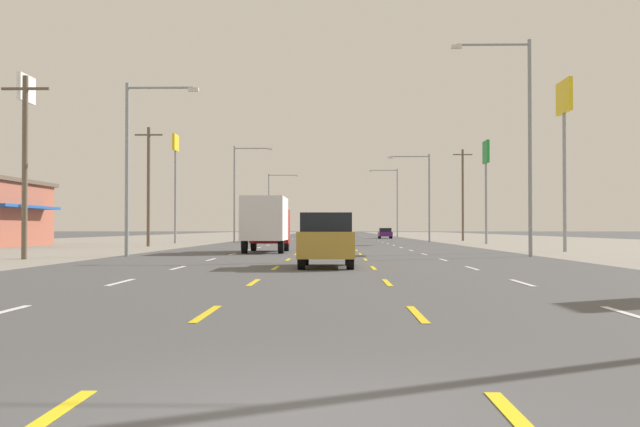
% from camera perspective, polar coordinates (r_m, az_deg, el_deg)
% --- Properties ---
extents(ground_plane, '(572.00, 572.00, 0.00)m').
position_cam_1_polar(ground_plane, '(72.05, 0.81, -2.21)').
color(ground_plane, '#4C4C4F').
extents(lot_apron_left, '(28.00, 440.00, 0.01)m').
position_cam_1_polar(lot_apron_left, '(76.31, -18.13, -2.09)').
color(lot_apron_left, gray).
rests_on(lot_apron_left, ground).
extents(lot_apron_right, '(28.00, 440.00, 0.01)m').
position_cam_1_polar(lot_apron_right, '(76.05, 19.82, -2.08)').
color(lot_apron_right, gray).
rests_on(lot_apron_right, ground).
extents(lane_markings, '(10.64, 227.60, 0.01)m').
position_cam_1_polar(lane_markings, '(110.54, 0.92, -1.81)').
color(lane_markings, white).
rests_on(lane_markings, ground).
extents(suv_center_turn_nearest, '(1.98, 4.90, 1.98)m').
position_cam_1_polar(suv_center_turn_nearest, '(28.81, 0.47, -1.87)').
color(suv_center_turn_nearest, '#B28C33').
rests_on(suv_center_turn_nearest, ground).
extents(box_truck_inner_left_near, '(2.40, 7.20, 3.23)m').
position_cam_1_polar(box_truck_inner_left_near, '(46.53, -3.93, -0.57)').
color(box_truck_inner_left_near, red).
rests_on(box_truck_inner_left_near, ground).
extents(hatchback_far_left_mid, '(1.72, 3.90, 1.54)m').
position_cam_1_polar(hatchback_far_left_mid, '(81.16, -4.26, -1.53)').
color(hatchback_far_left_mid, '#B28C33').
rests_on(hatchback_far_left_mid, ground).
extents(sedan_far_right_midfar, '(1.80, 4.50, 1.46)m').
position_cam_1_polar(sedan_far_right_midfar, '(108.60, 4.74, -1.43)').
color(sedan_far_right_midfar, '#4C196B').
rests_on(sedan_far_right_midfar, ground).
extents(suv_inner_left_far, '(1.98, 4.90, 1.98)m').
position_cam_1_polar(suv_inner_left_far, '(131.18, -0.51, -1.25)').
color(suv_inner_left_far, black).
rests_on(suv_inner_left_far, ground).
extents(pole_sign_left_row_1, '(0.24, 2.19, 10.12)m').
position_cam_1_polar(pole_sign_left_row_1, '(47.85, -20.53, 6.44)').
color(pole_sign_left_row_1, gray).
rests_on(pole_sign_left_row_1, ground).
extents(pole_sign_left_row_2, '(0.24, 2.06, 10.29)m').
position_cam_1_polar(pole_sign_left_row_2, '(75.65, -10.44, 3.68)').
color(pole_sign_left_row_2, gray).
rests_on(pole_sign_left_row_2, ground).
extents(pole_sign_right_row_1, '(0.24, 2.79, 10.42)m').
position_cam_1_polar(pole_sign_right_row_1, '(50.34, 17.29, 6.71)').
color(pole_sign_right_row_1, gray).
rests_on(pole_sign_right_row_1, ground).
extents(pole_sign_right_row_2, '(0.24, 2.21, 9.38)m').
position_cam_1_polar(pole_sign_right_row_2, '(73.06, 11.94, 3.48)').
color(pole_sign_right_row_2, gray).
rests_on(pole_sign_right_row_2, ground).
extents(streetlight_left_row_0, '(3.73, 0.26, 8.79)m').
position_cam_1_polar(streetlight_left_row_0, '(40.91, -13.30, 4.11)').
color(streetlight_left_row_0, gray).
rests_on(streetlight_left_row_0, ground).
extents(streetlight_right_row_0, '(4.02, 0.26, 10.91)m').
position_cam_1_polar(streetlight_right_row_0, '(40.84, 14.49, 5.71)').
color(streetlight_right_row_0, gray).
rests_on(streetlight_right_row_0, ground).
extents(streetlight_left_row_1, '(4.10, 0.26, 10.02)m').
position_cam_1_polar(streetlight_left_row_1, '(82.41, -5.95, 1.96)').
color(streetlight_left_row_1, gray).
rests_on(streetlight_left_row_1, ground).
extents(streetlight_right_row_1, '(4.42, 0.26, 9.14)m').
position_cam_1_polar(streetlight_right_row_1, '(82.28, 7.60, 1.67)').
color(streetlight_right_row_1, gray).
rests_on(streetlight_right_row_1, ground).
extents(streetlight_left_row_2, '(4.75, 0.26, 10.07)m').
position_cam_1_polar(streetlight_left_row_2, '(124.36, -3.51, 0.98)').
color(streetlight_left_row_2, gray).
rests_on(streetlight_left_row_2, ground).
extents(streetlight_right_row_2, '(4.56, 0.26, 10.82)m').
position_cam_1_polar(streetlight_right_row_2, '(124.32, 5.42, 1.15)').
color(streetlight_right_row_2, gray).
rests_on(streetlight_right_row_2, ground).
extents(utility_pole_left_row_0, '(2.20, 0.26, 8.43)m').
position_cam_1_polar(utility_pole_left_row_0, '(38.50, -20.61, 3.43)').
color(utility_pole_left_row_0, brown).
rests_on(utility_pole_left_row_0, ground).
extents(utility_pole_left_row_1, '(2.20, 0.26, 9.36)m').
position_cam_1_polar(utility_pole_left_row_1, '(63.09, -12.33, 2.08)').
color(utility_pole_left_row_1, brown).
rests_on(utility_pole_left_row_1, ground).
extents(utility_pole_right_row_2, '(2.20, 0.26, 10.43)m').
position_cam_1_polar(utility_pole_right_row_2, '(91.00, 10.31, 1.45)').
color(utility_pole_right_row_2, brown).
rests_on(utility_pole_right_row_2, ground).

